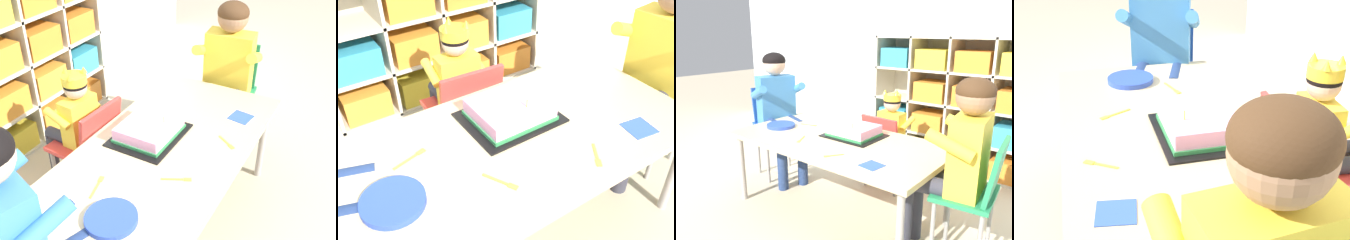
# 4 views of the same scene
# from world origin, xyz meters

# --- Properties ---
(activity_table) EXTENTS (1.49, 0.76, 0.55)m
(activity_table) POSITION_xyz_m (0.00, 0.00, 0.51)
(activity_table) COLOR #D1B789
(activity_table) RESTS_ON ground
(classroom_chair_blue) EXTENTS (0.37, 0.35, 0.63)m
(classroom_chair_blue) POSITION_xyz_m (0.06, 0.54, 0.37)
(classroom_chair_blue) COLOR red
(classroom_chair_blue) RESTS_ON ground
(child_with_crown) EXTENTS (0.31, 0.31, 0.82)m
(child_with_crown) POSITION_xyz_m (0.06, 0.64, 0.51)
(child_with_crown) COLOR yellow
(child_with_crown) RESTS_ON ground
(classroom_chair_adult_side) EXTENTS (0.42, 0.43, 0.79)m
(classroom_chair_adult_side) POSITION_xyz_m (-0.89, 0.18, 0.49)
(classroom_chair_adult_side) COLOR #1E4CA8
(classroom_chair_adult_side) RESTS_ON ground
(adult_helper_seated) EXTENTS (0.48, 0.46, 1.10)m
(adult_helper_seated) POSITION_xyz_m (-0.77, 0.14, 0.69)
(adult_helper_seated) COLOR #3D7FBC
(adult_helper_seated) RESTS_ON ground
(birthday_cake_on_tray) EXTENTS (0.39, 0.32, 0.12)m
(birthday_cake_on_tray) POSITION_xyz_m (0.05, 0.12, 0.59)
(birthday_cake_on_tray) COLOR black
(birthday_cake_on_tray) RESTS_ON activity_table
(paper_plate_stack) EXTENTS (0.21, 0.21, 0.02)m
(paper_plate_stack) POSITION_xyz_m (-0.53, -0.05, 0.56)
(paper_plate_stack) COLOR blue
(paper_plate_stack) RESTS_ON activity_table
(paper_napkin_square) EXTENTS (0.13, 0.13, 0.00)m
(paper_napkin_square) POSITION_xyz_m (0.45, -0.23, 0.55)
(paper_napkin_square) COLOR #3356B7
(paper_napkin_square) RESTS_ON activity_table
(fork_near_child_seat) EXTENTS (0.08, 0.11, 0.00)m
(fork_near_child_seat) POSITION_xyz_m (0.18, -0.26, 0.55)
(fork_near_child_seat) COLOR yellow
(fork_near_child_seat) RESTS_ON activity_table
(fork_scattered_mid_table) EXTENTS (0.08, 0.13, 0.00)m
(fork_scattered_mid_table) POSITION_xyz_m (-0.18, -0.17, 0.55)
(fork_scattered_mid_table) COLOR yellow
(fork_scattered_mid_table) RESTS_ON activity_table
(fork_near_cake_tray) EXTENTS (0.14, 0.05, 0.00)m
(fork_near_cake_tray) POSITION_xyz_m (-0.39, 0.12, 0.55)
(fork_near_cake_tray) COLOR yellow
(fork_near_cake_tray) RESTS_ON activity_table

